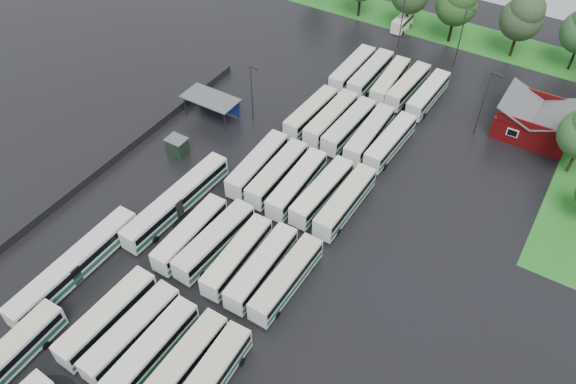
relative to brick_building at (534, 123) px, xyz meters
The scene contains 42 objects.
ground 49.08m from the brick_building, 119.30° to the right, with size 160.00×160.00×0.00m, color black.
brick_building is the anchor object (origin of this frame).
wash_shed 46.14m from the brick_building, 153.27° to the right, with size 8.20×4.20×3.58m.
utility_hut 50.26m from the brick_building, 143.11° to the right, with size 2.70×2.20×2.62m.
grass_strip_north 31.19m from the brick_building, 134.96° to the left, with size 80.00×10.00×0.01m, color #1F6D1D.
west_fence 57.83m from the brick_building, 143.04° to the right, with size 0.10×50.00×1.20m, color #2D2D30.
bus_r1c0 62.04m from the brick_building, 117.26° to the right, with size 2.88×11.85×3.28m.
bus_r1c1 60.58m from the brick_building, 114.50° to the right, with size 2.91×11.70×3.23m.
bus_r1c2 59.74m from the brick_building, 111.77° to the right, with size 2.56×11.37×3.16m.
bus_r1c3 58.23m from the brick_building, 108.68° to the right, with size 2.47×11.44×3.18m.
bus_r1c4 57.47m from the brick_building, 105.73° to the right, with size 3.00×11.88×3.28m.
bus_r2c0 50.61m from the brick_building, 124.14° to the right, with size 2.50×11.26×3.13m.
bus_r2c1 48.44m from the brick_building, 121.51° to the right, with size 3.08×11.89×3.28m.
bus_r2c2 47.09m from the brick_building, 117.64° to the right, with size 2.78×11.26×3.11m.
bus_r2c3 45.57m from the brick_building, 114.16° to the right, with size 2.71×11.57×3.21m.
bus_r2c4 44.26m from the brick_building, 110.55° to the right, with size 2.53×11.47×3.19m.
bus_r3c0 39.83m from the brick_building, 135.56° to the right, with size 2.94×11.87×3.28m.
bus_r3c1 37.75m from the brick_building, 132.21° to the right, with size 2.67×11.66×3.23m.
bus_r3c2 35.96m from the brick_building, 128.12° to the right, with size 2.86×11.71×3.24m.
bus_r3c3 33.62m from the brick_building, 124.06° to the right, with size 2.86×11.63×3.22m.
bus_r3c4 31.91m from the brick_building, 119.19° to the right, with size 2.63×11.81×3.28m.
bus_r4c0 31.68m from the brick_building, 153.11° to the right, with size 2.80×11.27×3.11m.
bus_r4c1 28.78m from the brick_building, 150.61° to the right, with size 2.70×11.75×3.26m.
bus_r4c2 26.31m from the brick_building, 147.00° to the right, with size 2.85×11.69×3.23m.
bus_r4c3 23.75m from the brick_building, 142.25° to the right, with size 2.76×11.82×3.27m.
bus_r4c4 21.29m from the brick_building, 137.43° to the right, with size 2.83×11.40×3.15m.
bus_r5c0 28.40m from the brick_building, behind, with size 2.49×11.62×3.23m.
bus_r5c1 25.33m from the brick_building, behind, with size 2.52×11.78×3.28m.
bus_r5c2 21.94m from the brick_building, behind, with size 2.94×11.30×3.12m.
bus_r5c3 19.01m from the brick_building, behind, with size 2.85×11.21×3.09m.
bus_r5c4 15.56m from the brick_building, behind, with size 2.71×11.26×3.11m.
artic_bus_west_b 50.87m from the brick_building, 130.73° to the right, with size 3.00×17.00×3.14m.
artic_bus_west_c 63.55m from the brick_building, 124.72° to the right, with size 2.51×17.17×3.18m.
minibus 33.45m from the brick_building, 146.99° to the left, with size 2.16×5.59×2.43m.
tree_north_3 27.16m from the brick_building, 135.83° to the left, with size 6.92×6.92×11.46m.
tree_north_4 21.83m from the brick_building, 113.45° to the left, with size 6.92×6.92×11.46m.
lamp_post_ne 9.04m from the brick_building, 147.55° to the right, with size 1.59×0.31×10.30m.
lamp_post_nw 40.24m from the brick_building, 152.68° to the right, with size 1.42×0.28×9.23m.
lamp_post_back_w 28.75m from the brick_building, 155.25° to the left, with size 1.58×0.31×10.27m.
lamp_post_back_e 19.58m from the brick_building, 144.01° to the left, with size 1.60×0.31×10.39m.
puddle_2 49.05m from the brick_building, 126.70° to the right, with size 6.60×6.60×0.01m, color black.
puddle_3 49.37m from the brick_building, 115.92° to the right, with size 4.28×4.28×0.01m, color black.
Camera 1 is at (27.73, -29.45, 50.74)m, focal length 35.00 mm.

